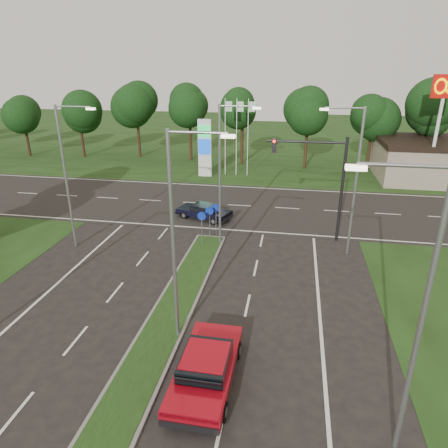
# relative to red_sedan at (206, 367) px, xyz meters

# --- Properties ---
(verge_far) EXTENTS (160.00, 50.00, 0.02)m
(verge_far) POSITION_rel_red_sedan_xyz_m (-2.61, 51.42, -0.73)
(verge_far) COLOR black
(verge_far) RESTS_ON ground
(cross_road) EXTENTS (160.00, 12.00, 0.02)m
(cross_road) POSITION_rel_red_sedan_xyz_m (-2.61, 20.42, -0.73)
(cross_road) COLOR black
(cross_road) RESTS_ON ground
(median_kerb) EXTENTS (2.00, 26.00, 0.12)m
(median_kerb) POSITION_rel_red_sedan_xyz_m (-2.61, 0.42, -0.67)
(median_kerb) COLOR slate
(median_kerb) RESTS_ON ground
(streetlight_median_near) EXTENTS (2.53, 0.22, 9.00)m
(streetlight_median_near) POSITION_rel_red_sedan_xyz_m (-1.61, 2.42, 4.35)
(streetlight_median_near) COLOR gray
(streetlight_median_near) RESTS_ON ground
(streetlight_median_far) EXTENTS (2.53, 0.22, 9.00)m
(streetlight_median_far) POSITION_rel_red_sedan_xyz_m (-1.61, 12.42, 4.35)
(streetlight_median_far) COLOR gray
(streetlight_median_far) RESTS_ON ground
(streetlight_left_far) EXTENTS (2.53, 0.22, 9.00)m
(streetlight_left_far) POSITION_rel_red_sedan_xyz_m (-10.91, 10.42, 4.35)
(streetlight_left_far) COLOR gray
(streetlight_left_far) RESTS_ON ground
(streetlight_right_far) EXTENTS (2.53, 0.22, 9.00)m
(streetlight_right_far) POSITION_rel_red_sedan_xyz_m (6.19, 12.42, 4.35)
(streetlight_right_far) COLOR gray
(streetlight_right_far) RESTS_ON ground
(streetlight_right_near) EXTENTS (2.53, 0.22, 9.00)m
(streetlight_right_near) POSITION_rel_red_sedan_xyz_m (6.19, -1.58, 4.35)
(streetlight_right_near) COLOR gray
(streetlight_right_near) RESTS_ON ground
(traffic_signal) EXTENTS (5.10, 0.42, 7.00)m
(traffic_signal) POSITION_rel_red_sedan_xyz_m (4.58, 14.42, 3.93)
(traffic_signal) COLOR black
(traffic_signal) RESTS_ON ground
(median_signs) EXTENTS (1.16, 1.76, 2.38)m
(median_signs) POSITION_rel_red_sedan_xyz_m (-2.61, 12.82, 0.99)
(median_signs) COLOR gray
(median_signs) RESTS_ON ground
(gas_pylon) EXTENTS (5.80, 1.26, 8.00)m
(gas_pylon) POSITION_rel_red_sedan_xyz_m (-6.39, 29.47, 2.47)
(gas_pylon) COLOR silver
(gas_pylon) RESTS_ON ground
(mcdonalds_sign) EXTENTS (2.20, 0.47, 10.40)m
(mcdonalds_sign) POSITION_rel_red_sedan_xyz_m (15.39, 28.39, 7.26)
(mcdonalds_sign) COLOR silver
(mcdonalds_sign) RESTS_ON ground
(treeline_far) EXTENTS (6.00, 6.00, 9.90)m
(treeline_far) POSITION_rel_red_sedan_xyz_m (-2.51, 36.35, 6.10)
(treeline_far) COLOR black
(treeline_far) RESTS_ON ground
(red_sedan) EXTENTS (2.11, 4.94, 1.35)m
(red_sedan) POSITION_rel_red_sedan_xyz_m (0.00, 0.00, 0.00)
(red_sedan) COLOR #9A0814
(red_sedan) RESTS_ON ground
(navy_sedan) EXTENTS (4.50, 2.99, 1.15)m
(navy_sedan) POSITION_rel_red_sedan_xyz_m (-3.89, 16.86, -0.11)
(navy_sedan) COLOR black
(navy_sedan) RESTS_ON ground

